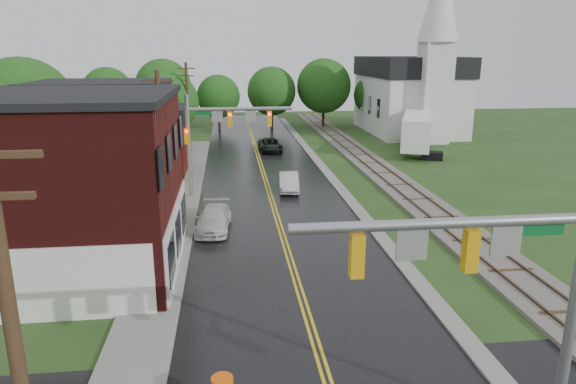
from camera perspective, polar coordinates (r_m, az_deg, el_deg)
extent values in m
cube|color=black|center=(40.07, -2.38, 0.85)|extent=(10.00, 90.00, 0.02)
cube|color=gray|center=(45.58, 3.93, 2.61)|extent=(0.80, 70.00, 0.12)
cube|color=gray|center=(35.31, -11.84, -1.47)|extent=(2.40, 50.00, 0.12)
cube|color=#44100E|center=(26.28, -28.00, 0.27)|extent=(14.00, 10.00, 8.00)
cube|color=silver|center=(25.31, -12.21, -4.69)|extent=(0.10, 9.50, 3.00)
cube|color=black|center=(25.65, -29.17, 9.26)|extent=(14.30, 10.30, 0.30)
cube|color=tan|center=(36.28, -19.56, 3.62)|extent=(8.00, 7.00, 6.40)
cube|color=#3F0F0C|center=(44.95, -15.77, 4.75)|extent=(7.00, 6.00, 4.40)
cube|color=silver|center=(67.98, 13.18, 9.45)|extent=(10.00, 16.00, 7.00)
cube|color=black|center=(67.69, 13.43, 13.40)|extent=(10.40, 16.40, 2.40)
cube|color=silver|center=(60.37, 15.86, 10.49)|extent=(3.20, 3.20, 11.00)
cube|color=#59544C|center=(46.61, 9.50, 2.85)|extent=(3.20, 80.00, 0.20)
cube|color=#4C3828|center=(46.39, 8.66, 3.00)|extent=(0.10, 80.00, 0.12)
cube|color=#4C3828|center=(46.78, 10.36, 3.03)|extent=(0.10, 80.00, 0.12)
cylinder|color=gray|center=(15.06, 29.04, -11.95)|extent=(0.28, 0.28, 7.20)
cylinder|color=gray|center=(12.35, 16.88, -3.36)|extent=(7.20, 0.26, 0.26)
cube|color=orange|center=(12.87, 19.60, -6.14)|extent=(0.32, 0.30, 1.05)
cube|color=orange|center=(11.95, 7.64, -7.02)|extent=(0.32, 0.30, 1.05)
cube|color=gray|center=(13.20, 23.06, -5.03)|extent=(0.75, 0.06, 0.75)
cube|color=gray|center=(12.25, 13.59, -5.75)|extent=(0.75, 0.06, 0.75)
cube|color=#0C5926|center=(13.49, 25.84, -3.80)|extent=(1.40, 0.04, 0.30)
cylinder|color=gray|center=(36.37, -10.94, 4.90)|extent=(0.28, 0.28, 7.20)
cylinder|color=gray|center=(35.90, -5.35, 9.18)|extent=(7.20, 0.26, 0.26)
cube|color=orange|center=(35.97, -6.48, 8.03)|extent=(0.32, 0.30, 1.05)
cube|color=orange|center=(36.09, -2.08, 8.14)|extent=(0.32, 0.30, 1.05)
cube|color=gray|center=(35.96, -7.88, 8.31)|extent=(0.75, 0.06, 0.75)
cube|color=gray|center=(35.98, -4.17, 8.41)|extent=(0.75, 0.06, 0.75)
cube|color=#0C5926|center=(35.95, -9.05, 8.66)|extent=(1.40, 0.04, 0.30)
sphere|color=#FF0C0C|center=(35.76, -6.49, 8.52)|extent=(0.20, 0.20, 0.20)
cylinder|color=#382616|center=(11.02, -27.82, -16.66)|extent=(0.28, 0.28, 9.00)
cylinder|color=#382616|center=(31.43, -13.83, 4.79)|extent=(0.28, 0.28, 9.00)
cube|color=#382616|center=(30.98, -14.30, 11.89)|extent=(1.80, 0.12, 0.12)
cube|color=#382616|center=(31.03, -14.21, 10.60)|extent=(1.40, 0.12, 0.12)
cylinder|color=#382616|center=(53.12, -11.04, 9.11)|extent=(0.28, 0.28, 9.00)
cube|color=#382616|center=(52.86, -11.26, 13.31)|extent=(1.80, 0.12, 0.12)
cube|color=#382616|center=(52.89, -11.22, 12.55)|extent=(1.40, 0.12, 0.12)
cylinder|color=black|center=(44.20, -26.61, 2.88)|extent=(0.36, 0.36, 3.42)
sphere|color=#1E4614|center=(43.61, -27.27, 8.24)|extent=(7.60, 7.60, 7.60)
sphere|color=#1E4614|center=(43.10, -26.59, 7.36)|extent=(5.32, 5.32, 5.32)
cylinder|color=black|center=(50.69, -19.34, 4.64)|extent=(0.36, 0.36, 2.70)
sphere|color=#1E4614|center=(50.24, -19.67, 8.33)|extent=(6.00, 6.00, 6.00)
sphere|color=#1E4614|center=(49.78, -19.04, 7.72)|extent=(4.20, 4.20, 4.20)
cylinder|color=black|center=(55.70, -13.01, 6.10)|extent=(0.36, 0.36, 2.88)
sphere|color=#1E4614|center=(55.26, -13.23, 9.70)|extent=(6.40, 6.40, 6.40)
sphere|color=#1E4614|center=(54.86, -12.61, 9.11)|extent=(4.48, 4.48, 4.48)
imported|color=black|center=(53.33, -1.98, 5.22)|extent=(2.36, 4.78, 1.30)
imported|color=silver|center=(38.11, 0.09, 1.13)|extent=(1.73, 4.12, 1.32)
imported|color=silver|center=(30.03, -8.26, -2.98)|extent=(2.22, 4.68, 1.32)
cube|color=black|center=(51.06, 15.70, 3.91)|extent=(2.27, 1.83, 0.80)
cylinder|color=gray|center=(58.01, 12.92, 5.41)|extent=(0.16, 0.16, 0.80)
cube|color=white|center=(54.91, 14.08, 6.82)|extent=(6.79, 12.23, 3.02)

